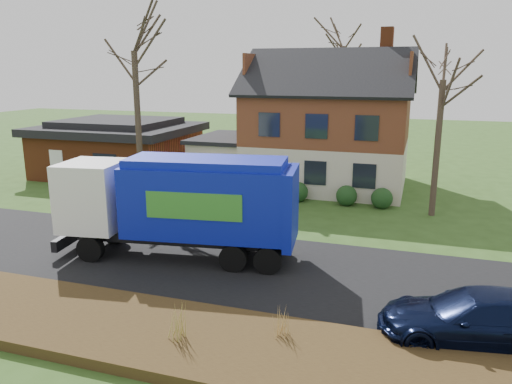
% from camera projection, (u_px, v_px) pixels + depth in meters
% --- Properties ---
extents(ground, '(120.00, 120.00, 0.00)m').
position_uv_depth(ground, '(204.00, 263.00, 18.32)').
color(ground, '#2D4A18').
rests_on(ground, ground).
extents(road, '(80.00, 7.00, 0.02)m').
position_uv_depth(road, '(204.00, 262.00, 18.32)').
color(road, black).
rests_on(road, ground).
extents(mulch_verge, '(80.00, 3.50, 0.30)m').
position_uv_depth(mulch_verge, '(123.00, 328.00, 13.40)').
color(mulch_verge, '#2F200F').
rests_on(mulch_verge, ground).
extents(main_house, '(12.95, 8.95, 9.26)m').
position_uv_depth(main_house, '(320.00, 119.00, 29.74)').
color(main_house, beige).
rests_on(main_house, ground).
extents(ranch_house, '(9.80, 8.20, 3.70)m').
position_uv_depth(ranch_house, '(119.00, 147.00, 33.53)').
color(ranch_house, brown).
rests_on(ranch_house, ground).
extents(garbage_truck, '(9.17, 3.61, 3.82)m').
position_uv_depth(garbage_truck, '(182.00, 201.00, 18.31)').
color(garbage_truck, black).
rests_on(garbage_truck, ground).
extents(silver_sedan, '(5.06, 2.24, 1.61)m').
position_uv_depth(silver_sedan, '(167.00, 201.00, 23.72)').
color(silver_sedan, '#AAACB2').
rests_on(silver_sedan, ground).
extents(navy_wagon, '(5.21, 2.81, 1.44)m').
position_uv_depth(navy_wagon, '(477.00, 318.00, 12.73)').
color(navy_wagon, black).
rests_on(navy_wagon, ground).
extents(tree_front_west, '(3.68, 3.68, 10.93)m').
position_uv_depth(tree_front_west, '(133.00, 28.00, 26.03)').
color(tree_front_west, '#3F3226').
rests_on(tree_front_west, ground).
extents(tree_front_east, '(3.32, 3.32, 9.22)m').
position_uv_depth(tree_front_east, '(445.00, 56.00, 22.51)').
color(tree_front_east, '#453529').
rests_on(tree_front_east, ground).
extents(tree_back, '(3.64, 3.64, 11.54)m').
position_uv_depth(tree_back, '(344.00, 29.00, 34.67)').
color(tree_back, '#443629').
rests_on(tree_back, ground).
extents(grass_clump_mid, '(0.36, 0.29, 1.00)m').
position_uv_depth(grass_clump_mid, '(177.00, 322.00, 12.40)').
color(grass_clump_mid, '#A79549').
rests_on(grass_clump_mid, mulch_verge).
extents(grass_clump_east, '(0.33, 0.27, 0.82)m').
position_uv_depth(grass_clump_east, '(282.00, 320.00, 12.64)').
color(grass_clump_east, tan).
rests_on(grass_clump_east, mulch_verge).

